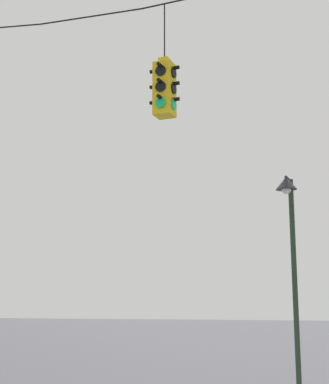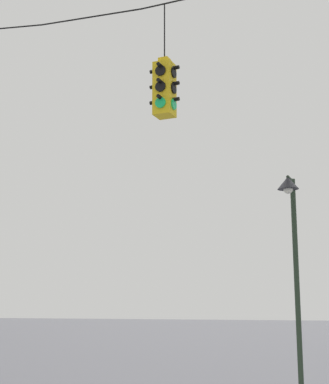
{
  "view_description": "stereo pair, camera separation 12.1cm",
  "coord_description": "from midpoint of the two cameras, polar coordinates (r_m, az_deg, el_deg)",
  "views": [
    {
      "loc": [
        3.33,
        -9.18,
        2.09
      ],
      "look_at": [
        -0.68,
        0.22,
        4.12
      ],
      "focal_mm": 55.0,
      "sensor_mm": 36.0,
      "label": 1
    },
    {
      "loc": [
        3.44,
        -9.13,
        2.09
      ],
      "look_at": [
        -0.68,
        0.22,
        4.12
      ],
      "focal_mm": 55.0,
      "sensor_mm": 36.0,
      "label": 2
    }
  ],
  "objects": [
    {
      "name": "street_lamp",
      "position": [
        13.67,
        11.87,
        -4.04
      ],
      "size": [
        0.48,
        0.83,
        5.08
      ],
      "color": "#233323",
      "rests_on": "ground_plane"
    },
    {
      "name": "traffic_light_near_right_pole",
      "position": [
        10.95,
        -0.32,
        10.0
      ],
      "size": [
        0.58,
        0.58,
        2.22
      ],
      "color": "yellow"
    }
  ]
}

